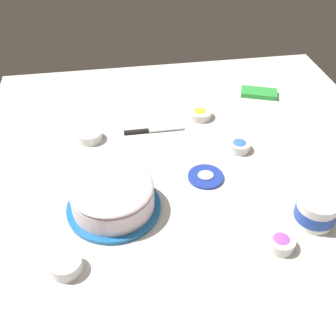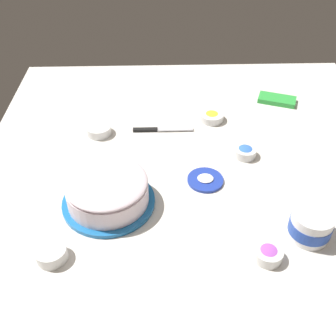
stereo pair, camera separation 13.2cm
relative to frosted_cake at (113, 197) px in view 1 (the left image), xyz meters
name	(u,v)px [view 1 (the left image)]	position (x,y,z in m)	size (l,w,h in m)	color
ground_plane	(193,160)	(0.29, 0.19, -0.05)	(1.54, 1.54, 0.00)	silver
frosted_cake	(113,197)	(0.00, 0.00, 0.00)	(0.29, 0.29, 0.11)	#1E6BB2
frosting_tub	(316,210)	(0.59, -0.15, -0.01)	(0.12, 0.12, 0.09)	white
frosting_tub_lid	(206,176)	(0.31, 0.09, -0.05)	(0.12, 0.12, 0.02)	#233DAD
spreading_knife	(149,131)	(0.16, 0.39, -0.05)	(0.24, 0.02, 0.01)	silver
sprinkle_bowl_pink	(66,265)	(-0.14, -0.21, -0.03)	(0.09, 0.09, 0.04)	white
sprinkle_bowl_blue	(239,146)	(0.47, 0.23, -0.03)	(0.08, 0.08, 0.04)	white
sprinkle_bowl_yellow	(200,114)	(0.38, 0.46, -0.03)	(0.10, 0.10, 0.03)	white
sprinkle_bowl_green	(90,135)	(-0.07, 0.38, -0.03)	(0.10, 0.10, 0.03)	white
sprinkle_bowl_rainbow	(281,242)	(0.45, -0.22, -0.03)	(0.08, 0.08, 0.04)	white
candy_box_lower	(259,93)	(0.68, 0.60, -0.04)	(0.16, 0.08, 0.02)	green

